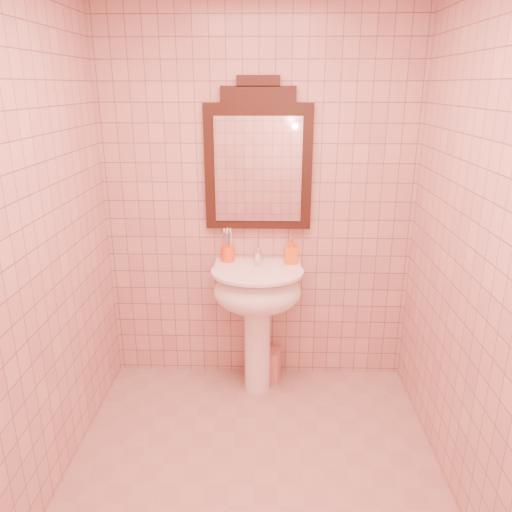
{
  "coord_description": "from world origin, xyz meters",
  "views": [
    {
      "loc": [
        0.07,
        -2.05,
        1.96
      ],
      "look_at": [
        -0.0,
        0.55,
        1.07
      ],
      "focal_mm": 35.0,
      "sensor_mm": 36.0,
      "label": 1
    }
  ],
  "objects_px": {
    "mirror": "(258,161)",
    "soap_dispenser": "(291,251)",
    "toothbrush_cup": "(228,253)",
    "pedestal_sink": "(257,299)",
    "towel": "(266,364)"
  },
  "relations": [
    {
      "from": "mirror",
      "to": "soap_dispenser",
      "type": "bearing_deg",
      "value": -18.31
    },
    {
      "from": "toothbrush_cup",
      "to": "soap_dispenser",
      "type": "height_order",
      "value": "toothbrush_cup"
    },
    {
      "from": "pedestal_sink",
      "to": "towel",
      "type": "relative_size",
      "value": 3.77
    },
    {
      "from": "mirror",
      "to": "pedestal_sink",
      "type": "bearing_deg",
      "value": -90.0
    },
    {
      "from": "mirror",
      "to": "towel",
      "type": "distance_m",
      "value": 1.4
    },
    {
      "from": "mirror",
      "to": "soap_dispenser",
      "type": "height_order",
      "value": "mirror"
    },
    {
      "from": "toothbrush_cup",
      "to": "towel",
      "type": "xyz_separation_m",
      "value": [
        0.26,
        -0.04,
        -0.8
      ]
    },
    {
      "from": "pedestal_sink",
      "to": "mirror",
      "type": "relative_size",
      "value": 0.93
    },
    {
      "from": "mirror",
      "to": "towel",
      "type": "xyz_separation_m",
      "value": [
        0.06,
        -0.08,
        -1.4
      ]
    },
    {
      "from": "pedestal_sink",
      "to": "towel",
      "type": "height_order",
      "value": "pedestal_sink"
    },
    {
      "from": "mirror",
      "to": "soap_dispenser",
      "type": "relative_size",
      "value": 5.36
    },
    {
      "from": "mirror",
      "to": "toothbrush_cup",
      "type": "distance_m",
      "value": 0.63
    },
    {
      "from": "toothbrush_cup",
      "to": "soap_dispenser",
      "type": "relative_size",
      "value": 1.14
    },
    {
      "from": "mirror",
      "to": "toothbrush_cup",
      "type": "xyz_separation_m",
      "value": [
        -0.2,
        -0.04,
        -0.59
      ]
    },
    {
      "from": "soap_dispenser",
      "to": "towel",
      "type": "height_order",
      "value": "soap_dispenser"
    }
  ]
}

